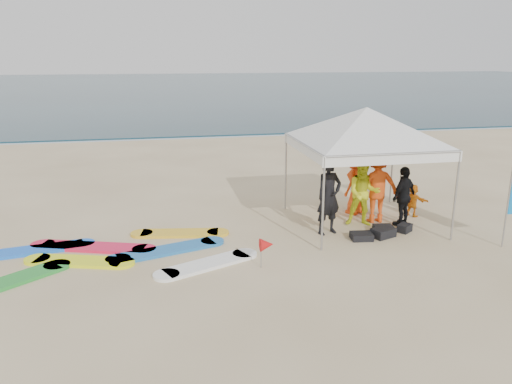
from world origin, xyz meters
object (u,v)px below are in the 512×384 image
object	(u,v)px
person_orange_b	(358,183)
marker_pennant	(267,245)
person_yellow	(363,193)
canopy_tent	(367,108)
person_seated	(413,200)
person_orange_a	(377,186)
surfboard_spread	(111,254)
person_black_b	(404,196)
person_black_a	(329,196)

from	to	relation	value
person_orange_b	marker_pennant	world-z (taller)	person_orange_b
person_yellow	canopy_tent	world-z (taller)	canopy_tent
person_seated	canopy_tent	distance (m)	3.04
person_orange_b	canopy_tent	bearing A→B (deg)	40.28
person_orange_a	canopy_tent	distance (m)	2.07
person_yellow	person_orange_a	xyz separation A→B (m)	(0.45, 0.22, 0.12)
person_orange_b	surfboard_spread	distance (m)	6.77
person_yellow	person_seated	xyz separation A→B (m)	(1.65, 0.44, -0.42)
person_orange_b	person_black_b	bearing A→B (deg)	87.62
person_black_a	marker_pennant	world-z (taller)	person_black_a
person_yellow	person_seated	world-z (taller)	person_yellow
person_orange_b	person_seated	xyz separation A→B (m)	(1.40, -0.54, -0.43)
person_black_b	surfboard_spread	distance (m)	7.30
surfboard_spread	person_yellow	bearing A→B (deg)	7.09
person_orange_b	surfboard_spread	world-z (taller)	person_orange_b
person_orange_a	person_seated	world-z (taller)	person_orange_a
person_black_b	canopy_tent	xyz separation A→B (m)	(-0.97, 0.39, 2.23)
canopy_tent	marker_pennant	size ratio (longest dim) A/B	7.17
person_yellow	surfboard_spread	distance (m)	6.33
person_yellow	marker_pennant	distance (m)	3.66
person_orange_b	marker_pennant	bearing A→B (deg)	8.44
person_orange_a	canopy_tent	xyz separation A→B (m)	(-0.41, -0.04, 2.03)
surfboard_spread	person_seated	bearing A→B (deg)	8.78
person_black_a	canopy_tent	xyz separation A→B (m)	(1.11, 0.57, 2.06)
person_orange_a	person_orange_b	bearing A→B (deg)	-72.65
person_orange_a	person_black_b	size ratio (longest dim) A/B	1.26
person_black_b	marker_pennant	distance (m)	4.43
surfboard_spread	person_orange_a	bearing A→B (deg)	8.50
surfboard_spread	marker_pennant	bearing A→B (deg)	-22.00
person_black_a	person_seated	world-z (taller)	person_black_a
person_yellow	person_seated	size ratio (longest dim) A/B	1.94
person_orange_a	surfboard_spread	xyz separation A→B (m)	(-6.68, -1.00, -0.94)
person_yellow	surfboard_spread	xyz separation A→B (m)	(-6.23, -0.77, -0.83)
person_black_a	person_yellow	distance (m)	1.14
person_seated	person_black_a	bearing A→B (deg)	76.96
person_orange_a	person_black_b	xyz separation A→B (m)	(0.56, -0.43, -0.20)
person_seated	canopy_tent	xyz separation A→B (m)	(-1.61, -0.26, 2.56)
person_black_a	surfboard_spread	bearing A→B (deg)	165.72
person_black_a	canopy_tent	size ratio (longest dim) A/B	0.41
person_yellow	marker_pennant	size ratio (longest dim) A/B	2.71
marker_pennant	person_orange_b	bearing A→B (deg)	43.39
person_seated	surfboard_spread	distance (m)	7.98
person_black_b	marker_pennant	size ratio (longest dim) A/B	2.44
canopy_tent	marker_pennant	world-z (taller)	canopy_tent
person_orange_b	person_seated	distance (m)	1.56
surfboard_spread	canopy_tent	bearing A→B (deg)	8.67
person_black_b	canopy_tent	world-z (taller)	canopy_tent
person_orange_a	canopy_tent	size ratio (longest dim) A/B	0.43
marker_pennant	surfboard_spread	size ratio (longest dim) A/B	0.11
person_orange_a	person_seated	distance (m)	1.33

